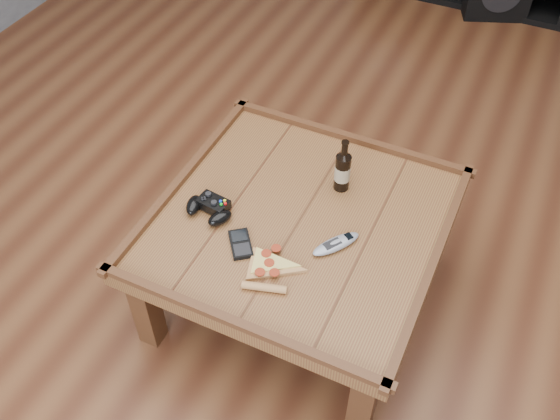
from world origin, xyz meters
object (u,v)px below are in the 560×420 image
at_px(beer_bottle, 343,170).
at_px(game_controller, 209,208).
at_px(pizza_slice, 269,268).
at_px(coffee_table, 299,230).
at_px(smartphone, 241,244).
at_px(remote_control, 336,244).

height_order(beer_bottle, game_controller, beer_bottle).
relative_size(beer_bottle, pizza_slice, 0.75).
distance_m(coffee_table, game_controller, 0.34).
bearing_deg(beer_bottle, game_controller, -139.55).
height_order(game_controller, smartphone, game_controller).
bearing_deg(remote_control, game_controller, -139.45).
relative_size(pizza_slice, smartphone, 2.08).
xyz_separation_m(coffee_table, pizza_slice, (-0.00, -0.25, 0.07)).
relative_size(beer_bottle, game_controller, 1.14).
distance_m(coffee_table, beer_bottle, 0.27).
distance_m(beer_bottle, game_controller, 0.50).
distance_m(smartphone, remote_control, 0.33).
height_order(coffee_table, pizza_slice, pizza_slice).
relative_size(coffee_table, game_controller, 5.24).
height_order(beer_bottle, smartphone, beer_bottle).
xyz_separation_m(beer_bottle, smartphone, (-0.21, -0.41, -0.08)).
xyz_separation_m(beer_bottle, game_controller, (-0.38, -0.32, -0.07)).
height_order(coffee_table, smartphone, coffee_table).
xyz_separation_m(game_controller, remote_control, (0.47, 0.05, -0.01)).
relative_size(coffee_table, beer_bottle, 4.61).
xyz_separation_m(beer_bottle, pizza_slice, (-0.08, -0.46, -0.08)).
xyz_separation_m(pizza_slice, remote_control, (0.17, 0.19, 0.00)).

